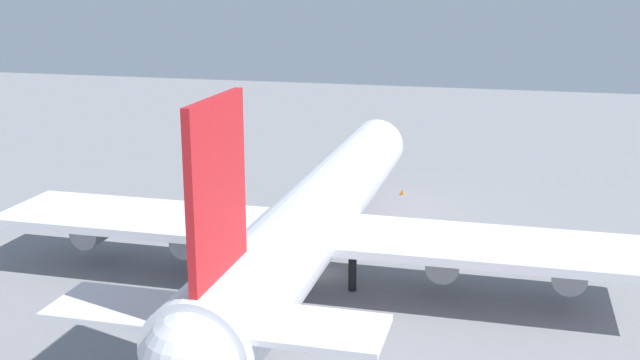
{
  "coord_description": "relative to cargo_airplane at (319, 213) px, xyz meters",
  "views": [
    {
      "loc": [
        -62.51,
        -15.98,
        25.86
      ],
      "look_at": [
        0.0,
        0.0,
        8.76
      ],
      "focal_mm": 43.25,
      "sensor_mm": 36.0,
      "label": 1
    }
  ],
  "objects": [
    {
      "name": "cargo_airplane",
      "position": [
        0.0,
        0.0,
        0.0
      ],
      "size": [
        61.67,
        56.59,
        19.47
      ],
      "color": "silver",
      "rests_on": "ground_plane"
    },
    {
      "name": "ground_plane",
      "position": [
        0.18,
        0.0,
        -5.82
      ],
      "size": [
        246.68,
        246.68,
        0.0
      ],
      "primitive_type": "plane",
      "color": "gray"
    },
    {
      "name": "safety_cone_nose",
      "position": [
        27.93,
        -3.31,
        -5.46
      ],
      "size": [
        0.51,
        0.51,
        0.72
      ],
      "primitive_type": "cone",
      "color": "orange",
      "rests_on": "ground_plane"
    },
    {
      "name": "maintenance_van",
      "position": [
        7.51,
        -21.41,
        -4.59
      ],
      "size": [
        4.93,
        2.67,
        2.58
      ],
      "color": "silver",
      "rests_on": "ground_plane"
    }
  ]
}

